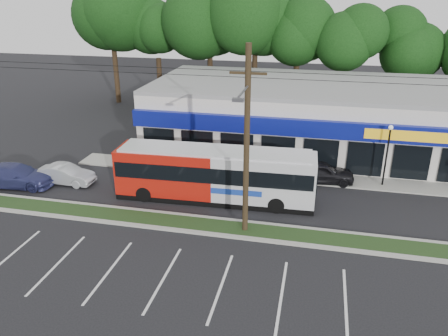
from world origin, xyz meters
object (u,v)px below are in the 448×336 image
object	(u,v)px
metrobus	(215,173)
pedestrian_a	(256,178)
car_dark	(321,172)
lamp_post	(388,149)
utility_pole	(243,137)
car_blue	(16,175)
pedestrian_b	(292,172)
car_silver	(65,174)

from	to	relation	value
metrobus	pedestrian_a	size ratio (longest dim) A/B	6.63
metrobus	pedestrian_a	world-z (taller)	metrobus
car_dark	lamp_post	bearing A→B (deg)	-93.96
utility_pole	car_blue	distance (m)	16.70
lamp_post	pedestrian_b	size ratio (longest dim) A/B	2.59
car_blue	metrobus	bearing A→B (deg)	-91.65
utility_pole	pedestrian_a	size ratio (longest dim) A/B	26.83
car_blue	pedestrian_b	bearing A→B (deg)	-81.85
utility_pole	car_dark	distance (m)	9.78
car_silver	pedestrian_b	size ratio (longest dim) A/B	2.43
metrobus	pedestrian_b	bearing A→B (deg)	35.79
car_silver	lamp_post	bearing A→B (deg)	-77.31
metrobus	car_dark	world-z (taller)	metrobus
car_silver	pedestrian_a	xyz separation A→B (m)	(12.78, 1.50, 0.28)
car_dark	car_blue	size ratio (longest dim) A/B	0.86
pedestrian_a	car_dark	bearing A→B (deg)	179.15
pedestrian_a	metrobus	bearing A→B (deg)	2.93
pedestrian_b	metrobus	bearing A→B (deg)	51.27
utility_pole	car_blue	world-z (taller)	utility_pole
metrobus	pedestrian_a	xyz separation A→B (m)	(2.31, 1.58, -0.82)
utility_pole	pedestrian_a	bearing A→B (deg)	90.39
car_dark	pedestrian_a	distance (m)	4.77
pedestrian_a	car_silver	bearing A→B (deg)	-24.71
lamp_post	pedestrian_b	distance (m)	6.35
lamp_post	pedestrian_a	world-z (taller)	lamp_post
car_silver	pedestrian_a	distance (m)	12.87
car_blue	pedestrian_a	world-z (taller)	pedestrian_a
utility_pole	pedestrian_b	xyz separation A→B (m)	(2.14, 7.07, -4.59)
car_silver	car_dark	bearing A→B (deg)	-75.61
lamp_post	pedestrian_b	world-z (taller)	lamp_post
car_blue	pedestrian_b	size ratio (longest dim) A/B	3.15
metrobus	pedestrian_b	xyz separation A→B (m)	(4.49, 3.49, -0.93)
car_silver	pedestrian_a	world-z (taller)	pedestrian_a
utility_pole	car_dark	world-z (taller)	utility_pole
pedestrian_b	utility_pole	bearing A→B (deg)	86.51
metrobus	car_blue	xyz separation A→B (m)	(-13.49, -1.00, -1.00)
utility_pole	pedestrian_b	size ratio (longest dim) A/B	30.51
metrobus	car_silver	bearing A→B (deg)	177.46
pedestrian_a	car_blue	bearing A→B (deg)	-22.13
pedestrian_a	utility_pole	bearing A→B (deg)	58.98
pedestrian_b	car_silver	bearing A→B (deg)	26.24
pedestrian_b	pedestrian_a	bearing A→B (deg)	54.71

